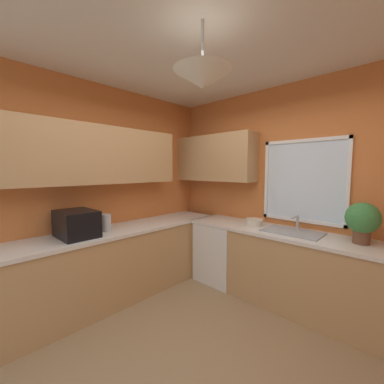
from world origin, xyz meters
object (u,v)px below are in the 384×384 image
object	(u,v)px
dishwasher	(222,252)
potted_plant	(362,220)
sink_assembly	(292,232)
kettle	(106,223)
microwave	(76,224)
bowl	(254,222)

from	to	relation	value
dishwasher	potted_plant	size ratio (longest dim) A/B	2.03
sink_assembly	kettle	bearing A→B (deg)	-137.76
microwave	kettle	bearing A→B (deg)	86.60
microwave	potted_plant	world-z (taller)	potted_plant
dishwasher	microwave	xyz separation A→B (m)	(-0.66, -1.79, 0.61)
kettle	sink_assembly	size ratio (longest dim) A/B	0.32
kettle	sink_assembly	bearing A→B (deg)	42.24
dishwasher	potted_plant	bearing A→B (deg)	2.75
microwave	kettle	distance (m)	0.34
dishwasher	sink_assembly	distance (m)	1.11
bowl	kettle	bearing A→B (deg)	-127.55
kettle	bowl	world-z (taller)	kettle
bowl	potted_plant	bearing A→B (deg)	2.46
bowl	microwave	bearing A→B (deg)	-122.52
microwave	sink_assembly	world-z (taller)	microwave
sink_assembly	potted_plant	size ratio (longest dim) A/B	1.55
sink_assembly	potted_plant	bearing A→B (deg)	3.79
potted_plant	bowl	size ratio (longest dim) A/B	1.83
kettle	potted_plant	size ratio (longest dim) A/B	0.50
kettle	sink_assembly	distance (m)	2.22
dishwasher	potted_plant	xyz separation A→B (m)	(1.66, 0.08, 0.71)
dishwasher	kettle	bearing A→B (deg)	-113.78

